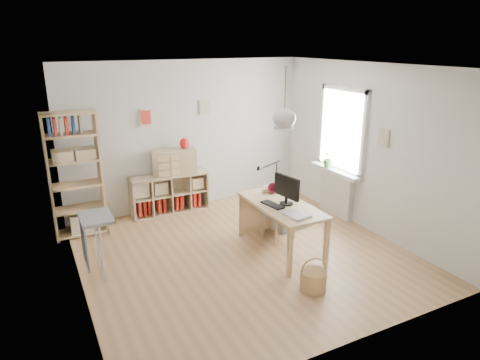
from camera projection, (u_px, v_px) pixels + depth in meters
name	position (u px, v px, depth m)	size (l,w,h in m)	color
ground	(243.00, 254.00, 6.34)	(4.50, 4.50, 0.00)	tan
room_shell	(284.00, 118.00, 5.82)	(4.50, 4.50, 4.50)	white
window_unit	(343.00, 130.00, 7.32)	(0.07, 1.16, 1.46)	white
radiator	(336.00, 193.00, 7.66)	(0.10, 0.80, 0.80)	silver
windowsill	(336.00, 171.00, 7.51)	(0.22, 1.20, 0.06)	white
desk	(281.00, 210.00, 6.24)	(0.70, 1.50, 0.75)	#E0B980
cube_shelf	(168.00, 196.00, 7.81)	(1.40, 0.38, 0.72)	#D2BE8A
tall_bookshelf	(74.00, 170.00, 6.65)	(0.80, 0.38, 2.00)	#E0B980
side_table	(92.00, 230.00, 5.55)	(0.40, 0.55, 0.85)	gray
chair	(276.00, 210.00, 6.74)	(0.43, 0.43, 0.81)	gray
wicker_basket	(313.00, 280.00, 5.37)	(0.33, 0.33, 0.46)	olive
storage_chest	(287.00, 212.00, 7.27)	(0.77, 0.84, 0.70)	silver
monitor	(287.00, 188.00, 6.13)	(0.20, 0.49, 0.43)	black
keyboard	(272.00, 205.00, 6.15)	(0.15, 0.39, 0.02)	black
task_lamp	(267.00, 173.00, 6.60)	(0.43, 0.16, 0.46)	black
yarn_ball	(273.00, 188.00, 6.63)	(0.16, 0.16, 0.16)	#4A0919
paper_tray	(296.00, 215.00, 5.78)	(0.27, 0.33, 0.03)	white
drawer_chest	(174.00, 162.00, 7.63)	(0.77, 0.35, 0.44)	#D2BE8A
red_vase	(184.00, 143.00, 7.62)	(0.17, 0.17, 0.20)	#9D100D
potted_plant	(329.00, 158.00, 7.60)	(0.29, 0.25, 0.32)	#3A6E29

